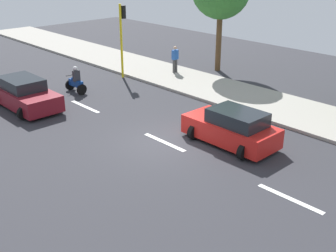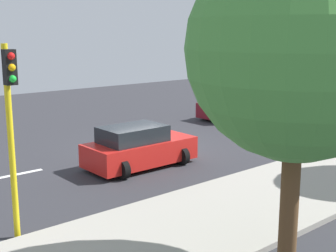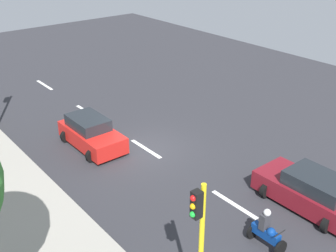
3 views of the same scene
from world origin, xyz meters
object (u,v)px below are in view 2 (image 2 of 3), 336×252
car_maroon (236,105)px  motorcycle (288,113)px  car_red (139,148)px  street_tree_center (298,50)px  traffic_light_midblock (11,116)px

car_maroon → motorcycle: (3.20, 0.40, -0.07)m
car_red → motorcycle: bearing=95.4°
street_tree_center → car_maroon: bearing=134.7°
traffic_light_midblock → car_maroon: bearing=114.5°
car_maroon → street_tree_center: bearing=-45.3°
motorcycle → traffic_light_midblock: size_ratio=0.34×
motorcycle → traffic_light_midblock: 16.60m
car_red → car_maroon: bearing=112.8°
car_red → street_tree_center: size_ratio=0.61×
car_red → street_tree_center: bearing=-16.1°
car_red → traffic_light_midblock: (2.91, -5.65, 2.22)m
traffic_light_midblock → street_tree_center: size_ratio=0.69×
traffic_light_midblock → street_tree_center: 6.21m
car_maroon → traffic_light_midblock: 17.25m
car_maroon → traffic_light_midblock: (7.08, -15.58, 2.22)m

